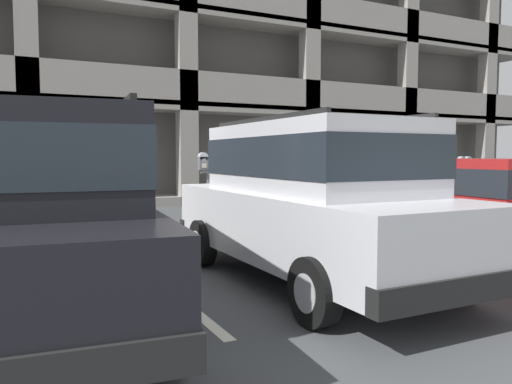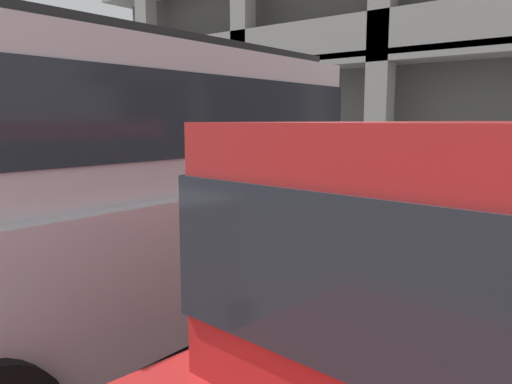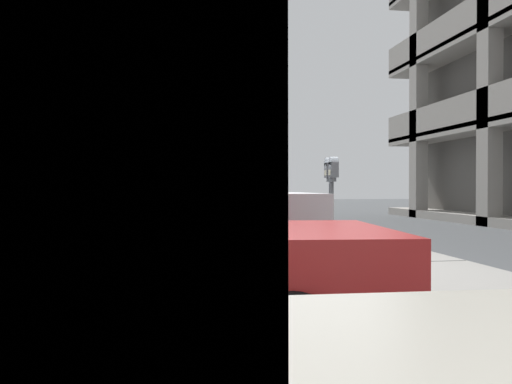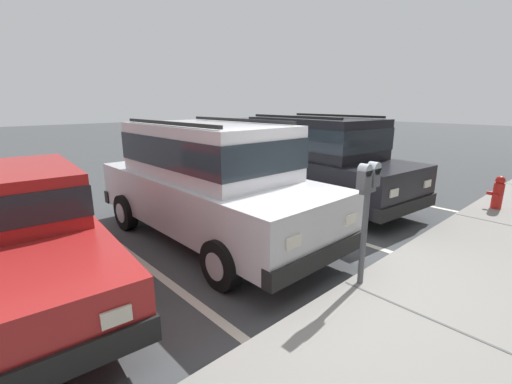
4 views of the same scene
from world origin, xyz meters
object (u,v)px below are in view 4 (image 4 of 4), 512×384
at_px(fire_hydrant, 498,193).
at_px(red_sedan, 315,157).
at_px(dark_hatchback, 13,229).
at_px(silver_suv, 209,177).
at_px(parking_meter_near, 367,196).

bearing_deg(fire_hydrant, red_sedan, -56.24).
xyz_separation_m(red_sedan, fire_hydrant, (-2.14, 3.21, -0.62)).
bearing_deg(dark_hatchback, silver_suv, -178.53).
distance_m(red_sedan, dark_hatchback, 5.89).
bearing_deg(parking_meter_near, silver_suv, -83.25).
bearing_deg(dark_hatchback, fire_hydrant, 163.37).
relative_size(red_sedan, parking_meter_near, 3.25).
bearing_deg(parking_meter_near, dark_hatchback, -43.25).
bearing_deg(fire_hydrant, silver_suv, -29.93).
bearing_deg(parking_meter_near, fire_hydrant, 176.55).
bearing_deg(dark_hatchback, red_sedan, -174.83).
height_order(red_sedan, dark_hatchback, red_sedan).
xyz_separation_m(silver_suv, red_sedan, (-3.11, -0.18, 0.00)).
bearing_deg(dark_hatchback, parking_meter_near, 141.88).
height_order(silver_suv, fire_hydrant, silver_suv).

